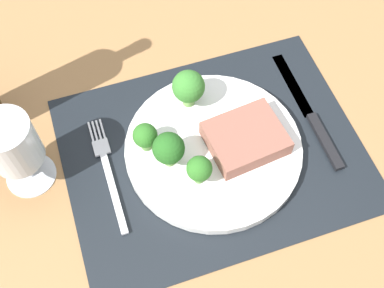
# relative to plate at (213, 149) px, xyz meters

# --- Properties ---
(ground_plane) EXTENTS (1.40, 1.10, 0.03)m
(ground_plane) POSITION_rel_plate_xyz_m (0.00, 0.00, -0.03)
(ground_plane) COLOR #996D42
(placemat) EXTENTS (0.44, 0.34, 0.00)m
(placemat) POSITION_rel_plate_xyz_m (0.00, 0.00, -0.01)
(placemat) COLOR black
(placemat) RESTS_ON ground_plane
(plate) EXTENTS (0.26, 0.26, 0.02)m
(plate) POSITION_rel_plate_xyz_m (0.00, 0.00, 0.00)
(plate) COLOR white
(plate) RESTS_ON placemat
(steak) EXTENTS (0.12, 0.10, 0.03)m
(steak) POSITION_rel_plate_xyz_m (0.05, -0.01, 0.02)
(steak) COLOR #8C5647
(steak) RESTS_ON plate
(broccoli_center) EXTENTS (0.05, 0.05, 0.07)m
(broccoli_center) POSITION_rel_plate_xyz_m (-0.01, 0.09, 0.05)
(broccoli_center) COLOR #6B994C
(broccoli_center) RESTS_ON plate
(broccoli_near_fork) EXTENTS (0.04, 0.04, 0.05)m
(broccoli_near_fork) POSITION_rel_plate_xyz_m (-0.04, -0.04, 0.04)
(broccoli_near_fork) COLOR #5B8942
(broccoli_near_fork) RESTS_ON plate
(broccoli_front_edge) EXTENTS (0.04, 0.04, 0.05)m
(broccoli_front_edge) POSITION_rel_plate_xyz_m (-0.09, 0.03, 0.04)
(broccoli_front_edge) COLOR #5B8942
(broccoli_front_edge) RESTS_ON plate
(broccoli_back_left) EXTENTS (0.05, 0.05, 0.06)m
(broccoli_back_left) POSITION_rel_plate_xyz_m (-0.07, -0.01, 0.05)
(broccoli_back_left) COLOR #6B994C
(broccoli_back_left) RESTS_ON plate
(fork) EXTENTS (0.02, 0.19, 0.01)m
(fork) POSITION_rel_plate_xyz_m (-0.16, 0.01, -0.01)
(fork) COLOR silver
(fork) RESTS_ON placemat
(knife) EXTENTS (0.02, 0.23, 0.01)m
(knife) POSITION_rel_plate_xyz_m (0.17, 0.01, -0.00)
(knife) COLOR black
(knife) RESTS_ON placemat
(wine_glass) EXTENTS (0.07, 0.07, 0.13)m
(wine_glass) POSITION_rel_plate_xyz_m (-0.27, 0.05, 0.08)
(wine_glass) COLOR silver
(wine_glass) RESTS_ON ground_plane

